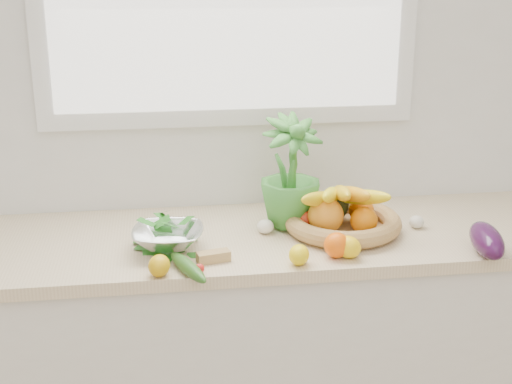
{
  "coord_description": "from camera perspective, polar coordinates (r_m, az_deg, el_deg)",
  "views": [
    {
      "loc": [
        -0.25,
        -0.19,
        1.76
      ],
      "look_at": [
        0.05,
        1.93,
        1.05
      ],
      "focal_mm": 50.0,
      "sensor_mm": 36.0,
      "label": 1
    }
  ],
  "objects": [
    {
      "name": "back_wall",
      "position": [
        2.49,
        -2.2,
        8.83
      ],
      "size": [
        4.5,
        0.02,
        2.7
      ],
      "primitive_type": "cube",
      "color": "white",
      "rests_on": "ground"
    },
    {
      "name": "counter_cabinet",
      "position": [
        2.53,
        -1.22,
        -13.34
      ],
      "size": [
        2.2,
        0.58,
        0.86
      ],
      "primitive_type": "cube",
      "color": "silver",
      "rests_on": "ground"
    },
    {
      "name": "countertop",
      "position": [
        2.33,
        -1.29,
        -3.88
      ],
      "size": [
        2.24,
        0.62,
        0.04
      ],
      "primitive_type": "cube",
      "color": "beige",
      "rests_on": "counter_cabinet"
    },
    {
      "name": "orange_loose",
      "position": [
        2.15,
        6.47,
        -4.25
      ],
      "size": [
        0.09,
        0.09,
        0.08
      ],
      "primitive_type": "sphere",
      "rotation": [
        0.0,
        0.0,
        0.11
      ],
      "color": "#FF6008",
      "rests_on": "countertop"
    },
    {
      "name": "lemon_a",
      "position": [
        2.04,
        -7.75,
        -5.86
      ],
      "size": [
        0.08,
        0.09,
        0.06
      ],
      "primitive_type": "ellipsoid",
      "rotation": [
        0.0,
        0.0,
        -0.2
      ],
      "color": "#DDA40C",
      "rests_on": "countertop"
    },
    {
      "name": "lemon_b",
      "position": [
        2.09,
        3.46,
        -5.04
      ],
      "size": [
        0.08,
        0.09,
        0.06
      ],
      "primitive_type": "ellipsoid",
      "rotation": [
        0.0,
        0.0,
        -0.3
      ],
      "color": "yellow",
      "rests_on": "countertop"
    },
    {
      "name": "lemon_c",
      "position": [
        2.15,
        7.36,
        -4.39
      ],
      "size": [
        0.11,
        0.11,
        0.07
      ],
      "primitive_type": "ellipsoid",
      "rotation": [
        0.0,
        0.0,
        0.67
      ],
      "color": "yellow",
      "rests_on": "countertop"
    },
    {
      "name": "apple",
      "position": [
        2.34,
        3.96,
        -2.27
      ],
      "size": [
        0.08,
        0.08,
        0.08
      ],
      "primitive_type": "sphere",
      "rotation": [
        0.0,
        0.0,
        -0.07
      ],
      "color": "red",
      "rests_on": "countertop"
    },
    {
      "name": "ginger",
      "position": [
        2.12,
        -3.42,
        -5.17
      ],
      "size": [
        0.1,
        0.06,
        0.03
      ],
      "primitive_type": "cube",
      "rotation": [
        0.0,
        0.0,
        0.22
      ],
      "color": "tan",
      "rests_on": "countertop"
    },
    {
      "name": "garlic_a",
      "position": [
        2.32,
        0.76,
        -2.78
      ],
      "size": [
        0.07,
        0.07,
        0.05
      ],
      "primitive_type": "ellipsoid",
      "rotation": [
        0.0,
        0.0,
        -0.26
      ],
      "color": "white",
      "rests_on": "countertop"
    },
    {
      "name": "garlic_b",
      "position": [
        2.43,
        12.73,
        -2.34
      ],
      "size": [
        0.06,
        0.06,
        0.04
      ],
      "primitive_type": "ellipsoid",
      "rotation": [
        0.0,
        0.0,
        0.23
      ],
      "color": "silver",
      "rests_on": "countertop"
    },
    {
      "name": "garlic_c",
      "position": [
        2.25,
        8.84,
        -3.85
      ],
      "size": [
        0.06,
        0.06,
        0.04
      ],
      "primitive_type": "ellipsoid",
      "rotation": [
        0.0,
        0.0,
        -0.34
      ],
      "color": "beige",
      "rests_on": "countertop"
    },
    {
      "name": "eggplant",
      "position": [
        2.26,
        17.97,
        -3.69
      ],
      "size": [
        0.12,
        0.24,
        0.09
      ],
      "primitive_type": "ellipsoid",
      "rotation": [
        0.0,
        0.0,
        -0.15
      ],
      "color": "#310E34",
      "rests_on": "countertop"
    },
    {
      "name": "cucumber",
      "position": [
        2.04,
        -5.48,
        -6.01
      ],
      "size": [
        0.12,
        0.23,
        0.04
      ],
      "primitive_type": "ellipsoid",
      "rotation": [
        0.0,
        0.0,
        0.38
      ],
      "color": "#315C1B",
      "rests_on": "countertop"
    },
    {
      "name": "radish",
      "position": [
        2.05,
        -4.54,
        -6.13
      ],
      "size": [
        0.04,
        0.04,
        0.03
      ],
      "primitive_type": "sphere",
      "rotation": [
        0.0,
        0.0,
        0.36
      ],
      "color": "red",
      "rests_on": "countertop"
    },
    {
      "name": "potted_herb",
      "position": [
        2.33,
        2.77,
        1.7
      ],
      "size": [
        0.26,
        0.26,
        0.37
      ],
      "primitive_type": "imported",
      "rotation": [
        0.0,
        0.0,
        0.32
      ],
      "color": "#3C8931",
      "rests_on": "countertop"
    },
    {
      "name": "fruit_basket",
      "position": [
        2.34,
        6.88,
        -1.9
      ],
      "size": [
        0.42,
        0.42,
        0.19
      ],
      "color": "tan",
      "rests_on": "countertop"
    },
    {
      "name": "colander_with_spinach",
      "position": [
        2.2,
        -7.07,
        -3.21
      ],
      "size": [
        0.24,
        0.24,
        0.12
      ],
      "color": "silver",
      "rests_on": "countertop"
    }
  ]
}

